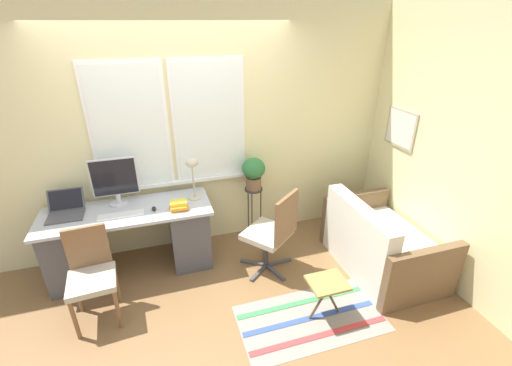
# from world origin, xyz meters

# --- Properties ---
(ground_plane) EXTENTS (14.00, 14.00, 0.00)m
(ground_plane) POSITION_xyz_m (0.00, 0.00, 0.00)
(ground_plane) COLOR brown
(wall_back_with_window) EXTENTS (9.00, 0.12, 2.70)m
(wall_back_with_window) POSITION_xyz_m (-0.00, 0.70, 1.35)
(wall_back_with_window) COLOR beige
(wall_back_with_window) RESTS_ON ground_plane
(wall_right_with_picture) EXTENTS (0.08, 9.00, 2.70)m
(wall_right_with_picture) POSITION_xyz_m (2.50, 0.00, 1.35)
(wall_right_with_picture) COLOR beige
(wall_right_with_picture) RESTS_ON ground_plane
(desk) EXTENTS (1.70, 0.62, 0.74)m
(desk) POSITION_xyz_m (-0.62, 0.31, 0.39)
(desk) COLOR #B2B7BC
(desk) RESTS_ON ground_plane
(laptop) EXTENTS (0.33, 0.33, 0.22)m
(laptop) POSITION_xyz_m (-1.19, 0.40, 0.79)
(laptop) COLOR #4C4C51
(laptop) RESTS_ON desk
(monitor) EXTENTS (0.45, 0.19, 0.51)m
(monitor) POSITION_xyz_m (-0.69, 0.48, 1.01)
(monitor) COLOR silver
(monitor) RESTS_ON desk
(keyboard) EXTENTS (0.44, 0.12, 0.02)m
(keyboard) POSITION_xyz_m (-0.66, 0.21, 0.75)
(keyboard) COLOR silver
(keyboard) RESTS_ON desk
(mouse) EXTENTS (0.04, 0.07, 0.04)m
(mouse) POSITION_xyz_m (-0.35, 0.23, 0.76)
(mouse) COLOR black
(mouse) RESTS_ON desk
(desk_lamp) EXTENTS (0.14, 0.14, 0.46)m
(desk_lamp) POSITION_xyz_m (0.09, 0.38, 1.09)
(desk_lamp) COLOR #BCB299
(desk_lamp) RESTS_ON desk
(book_stack) EXTENTS (0.19, 0.16, 0.09)m
(book_stack) POSITION_xyz_m (-0.10, 0.18, 0.78)
(book_stack) COLOR orange
(book_stack) RESTS_ON desk
(desk_chair_wooden) EXTENTS (0.42, 0.43, 0.88)m
(desk_chair_wooden) POSITION_xyz_m (-0.94, -0.28, 0.48)
(desk_chair_wooden) COLOR brown
(desk_chair_wooden) RESTS_ON ground_plane
(office_chair_swivel) EXTENTS (0.63, 0.63, 0.96)m
(office_chair_swivel) POSITION_xyz_m (0.82, -0.16, 0.49)
(office_chair_swivel) COLOR #47474C
(office_chair_swivel) RESTS_ON ground_plane
(couch_loveseat) EXTENTS (0.85, 1.27, 0.81)m
(couch_loveseat) POSITION_xyz_m (1.95, -0.45, 0.27)
(couch_loveseat) COLOR silver
(couch_loveseat) RESTS_ON ground_plane
(plant_stand) EXTENTS (0.21, 0.21, 0.69)m
(plant_stand) POSITION_xyz_m (0.80, 0.50, 0.58)
(plant_stand) COLOR #333338
(plant_stand) RESTS_ON ground_plane
(potted_plant) EXTENTS (0.27, 0.27, 0.38)m
(potted_plant) POSITION_xyz_m (0.80, 0.50, 0.91)
(potted_plant) COLOR brown
(potted_plant) RESTS_ON plant_stand
(floor_rug_striped) EXTENTS (1.33, 0.71, 0.01)m
(floor_rug_striped) POSITION_xyz_m (0.92, -0.92, 0.00)
(floor_rug_striped) COLOR gray
(floor_rug_striped) RESTS_ON ground_plane
(folding_stool) EXTENTS (0.34, 0.29, 0.41)m
(folding_stool) POSITION_xyz_m (1.06, -0.92, 0.36)
(folding_stool) COLOR olive
(folding_stool) RESTS_ON ground_plane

